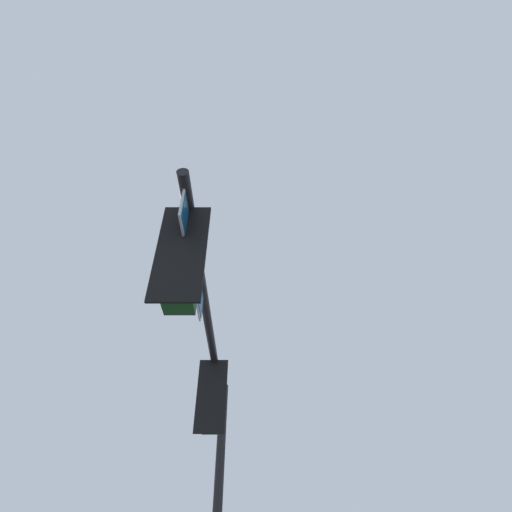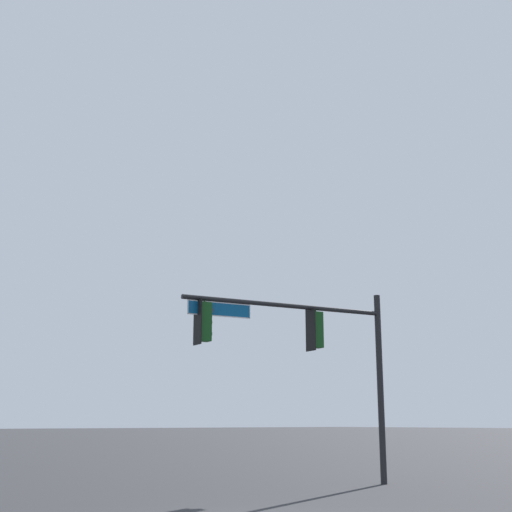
% 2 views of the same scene
% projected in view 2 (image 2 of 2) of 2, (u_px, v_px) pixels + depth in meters
% --- Properties ---
extents(signal_pole_near, '(6.84, 1.44, 5.88)m').
position_uv_depth(signal_pole_near, '(304.00, 342.00, 21.48)').
color(signal_pole_near, black).
rests_on(signal_pole_near, ground_plane).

